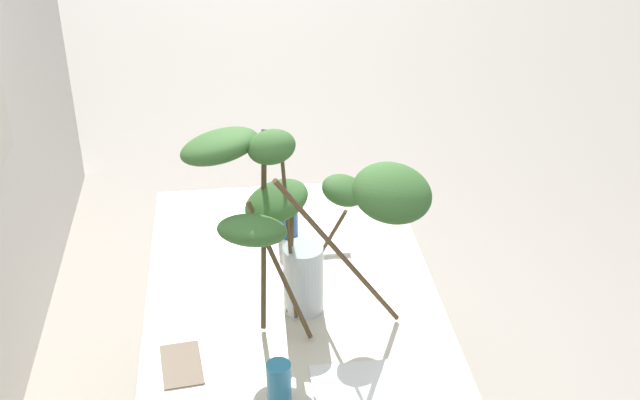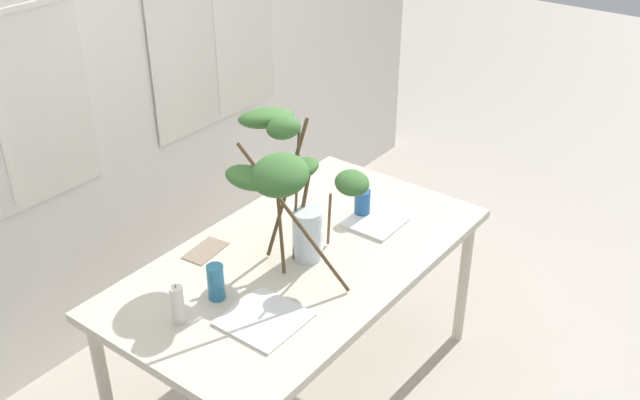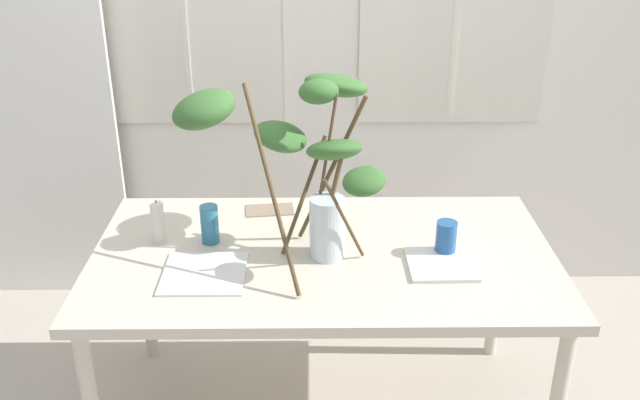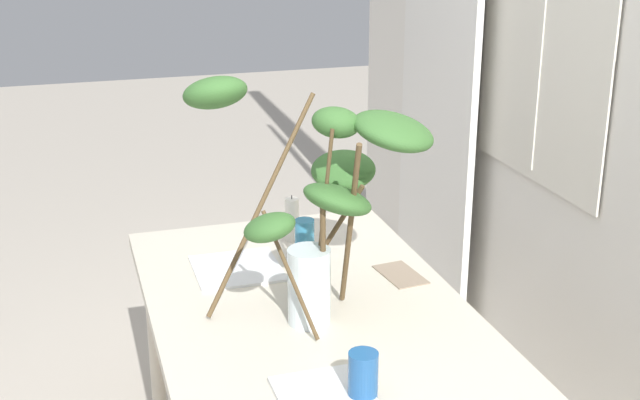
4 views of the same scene
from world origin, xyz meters
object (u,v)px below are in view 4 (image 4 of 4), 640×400
Objects in this scene: drinking_glass_blue_left at (305,240)px; plate_square_left at (237,268)px; vase_with_branches at (315,179)px; plate_square_right at (325,395)px; drinking_glass_blue_right at (363,376)px; pillar_candle at (292,220)px; dining_table at (317,338)px.

plate_square_left is (0.01, -0.22, -0.07)m from drinking_glass_blue_left.
plate_square_right is at bearing -13.96° from vase_with_branches.
drinking_glass_blue_right is 0.82m from plate_square_left.
vase_with_branches is at bearing -7.85° from pillar_candle.
plate_square_right is 0.99m from pillar_candle.
pillar_candle reaches higher than drinking_glass_blue_right.
drinking_glass_blue_left is 0.18m from pillar_candle.
vase_with_branches is at bearing 25.56° from plate_square_left.
plate_square_right is at bearing -12.59° from drinking_glass_blue_left.
vase_with_branches is 4.32× the size of pillar_candle.
drinking_glass_blue_left is 0.23m from plate_square_left.
plate_square_right is at bearing -14.19° from dining_table.
vase_with_branches is 0.53m from plate_square_left.
drinking_glass_blue_left is 1.17× the size of drinking_glass_blue_right.
pillar_candle reaches higher than dining_table.
vase_with_branches reaches higher than dining_table.
vase_with_branches is at bearing 176.82° from drinking_glass_blue_right.
drinking_glass_blue_right is at bearing -3.18° from vase_with_branches.
plate_square_right is 1.37× the size of pillar_candle.
vase_with_branches is at bearing 167.56° from dining_table.
vase_with_branches is 5.81× the size of drinking_glass_blue_right.
drinking_glass_blue_left is at bearing 173.64° from drinking_glass_blue_right.
pillar_candle is (-1.00, 0.10, 0.01)m from drinking_glass_blue_right.
plate_square_right is at bearing -10.71° from pillar_candle.
vase_with_branches is at bearing -10.74° from drinking_glass_blue_left.
plate_square_right is (0.45, -0.11, -0.38)m from vase_with_branches.
drinking_glass_blue_right reaches higher than plate_square_right.
dining_table is at bearing -12.44° from vase_with_branches.
drinking_glass_blue_left reaches higher than plate_square_left.
plate_square_left is at bearing -176.51° from plate_square_right.
drinking_glass_blue_right is at bearing -6.36° from drinking_glass_blue_left.
drinking_glass_blue_left reaches higher than plate_square_right.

